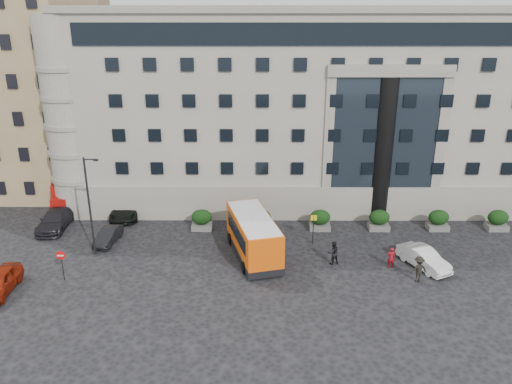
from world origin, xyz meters
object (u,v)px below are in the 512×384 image
street_lamp (90,203)px  parked_car_d (125,209)px  hedge_f (498,220)px  no_entry_sign (61,260)px  parked_car_b (108,236)px  pedestrian_a (391,258)px  hedge_e (438,220)px  pedestrian_b (333,253)px  parked_car_c (55,220)px  bus_stop_sign (313,224)px  red_truck (66,195)px  hedge_c (320,220)px  hedge_a (202,219)px  hedge_b (261,220)px  white_taxi (424,258)px  minibus (253,235)px  pedestrian_c (419,269)px  hedge_d (379,220)px

street_lamp → parked_car_d: size_ratio=1.50×
hedge_f → no_entry_sign: (-35.00, -8.84, 0.72)m
parked_car_b → pedestrian_a: bearing=-3.9°
hedge_e → pedestrian_b: bearing=-148.1°
parked_car_c → pedestrian_b: bearing=-17.7°
bus_stop_sign → red_truck: 24.29m
parked_car_b → parked_car_c: parked_car_c is taller
hedge_c → street_lamp: size_ratio=0.23×
hedge_a → bus_stop_sign: (9.50, -2.80, 0.80)m
hedge_b → hedge_f: same height
hedge_b → no_entry_sign: (-14.20, -8.84, 0.72)m
hedge_f → hedge_c: bearing=180.0°
hedge_c → no_entry_sign: size_ratio=0.79×
white_taxi → pedestrian_a: (-2.48, -0.09, 0.08)m
parked_car_b → parked_car_c: bearing=158.4°
hedge_b → street_lamp: bearing=-159.9°
street_lamp → parked_car_c: (-5.06, 5.00, -3.58)m
hedge_f → parked_car_b: bearing=-175.3°
hedge_f → parked_car_d: hedge_f is taller
hedge_f → bus_stop_sign: 16.76m
hedge_e → bus_stop_sign: 11.67m
white_taxi → hedge_e: bearing=37.0°
hedge_f → minibus: 22.01m
parked_car_c → pedestrian_c: bearing=-19.6°
white_taxi → pedestrian_b: size_ratio=2.42×
hedge_c → hedge_e: (10.40, 0.00, 0.00)m
red_truck → pedestrian_a: red_truck is taller
parked_car_c → hedge_e: bearing=-2.7°
no_entry_sign → pedestrian_a: size_ratio=1.41×
hedge_b → bus_stop_sign: size_ratio=0.73×
hedge_d → bus_stop_sign: bus_stop_sign is taller
hedge_a → hedge_f: bearing=0.0°
hedge_d → minibus: minibus is taller
minibus → pedestrian_c: minibus is taller
hedge_e → parked_car_b: size_ratio=0.50×
hedge_d → parked_car_c: (-28.60, 0.20, -0.14)m
minibus → pedestrian_c: (11.78, -3.90, -0.83)m
hedge_e → parked_car_d: (-28.30, 2.78, -0.19)m
hedge_c → parked_car_b: size_ratio=0.50×
parked_car_d → hedge_d: bearing=-16.2°
pedestrian_b → pedestrian_c: pedestrian_c is taller
pedestrian_a → pedestrian_c: pedestrian_c is taller
red_truck → white_taxi: bearing=-34.4°
hedge_a → bus_stop_sign: size_ratio=0.73×
bus_stop_sign → white_taxi: (7.91, -4.00, -0.99)m
hedge_d → white_taxi: 7.04m
parked_car_d → white_taxi: size_ratio=1.19×
hedge_c → pedestrian_a: 8.25m
parked_car_b → parked_car_d: size_ratio=0.69×
hedge_f → minibus: minibus is taller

